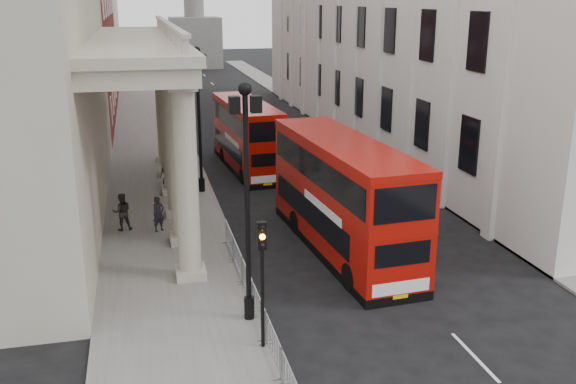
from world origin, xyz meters
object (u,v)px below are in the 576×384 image
Objects in this scene: lamp_post_north at (179,77)px; bus_far at (247,134)px; pedestrian_c at (167,173)px; lamp_post_mid at (199,110)px; bus_near at (343,194)px; pedestrian_b at (122,212)px; pedestrian_a at (158,214)px; lamp_post_south at (247,188)px; traffic_light at (262,262)px.

lamp_post_north is 11.84m from bus_far.
lamp_post_north is 5.38× the size of pedestrian_c.
bus_near is at bearing -62.89° from lamp_post_mid.
bus_near is at bearing -87.63° from bus_far.
pedestrian_a is at bearing 156.95° from pedestrian_b.
lamp_post_south is at bearing -90.00° from lamp_post_mid.
lamp_post_south is 5.38× the size of pedestrian_c.
lamp_post_mid is at bearing -90.00° from lamp_post_north.
lamp_post_north is 0.70× the size of bus_near.
lamp_post_mid is at bearing -13.82° from pedestrian_c.
lamp_post_north is at bearing 103.90° from bus_far.
bus_near is (5.17, 7.73, -0.47)m from traffic_light.
lamp_post_north reaches higher than traffic_light.
bus_near is 6.39× the size of pedestrian_b.
pedestrian_b is at bearing -82.39° from pedestrian_c.
pedestrian_b is at bearing 130.61° from pedestrian_a.
pedestrian_a is at bearing -123.19° from bus_far.
lamp_post_south is 32.00m from lamp_post_north.
pedestrian_a is (-7.99, 4.05, -1.65)m from bus_near.
traffic_light is at bearing -89.83° from lamp_post_north.
lamp_post_south reaches higher than bus_far.
bus_near is at bearing -78.67° from lamp_post_north.
lamp_post_north reaches higher than pedestrian_b.
lamp_post_south reaches higher than traffic_light.
traffic_light is 19.88m from pedestrian_c.
lamp_post_south is 4.47× the size of pedestrian_b.
lamp_post_mid is at bearing 90.32° from traffic_light.
bus_far reaches higher than traffic_light.
lamp_post_north reaches higher than pedestrian_c.
traffic_light is 2.78× the size of pedestrian_c.
lamp_post_mid reaches higher than bus_near.
lamp_post_south is at bearing -136.80° from bus_near.
pedestrian_b is (-4.44, -21.69, -3.86)m from lamp_post_north.
traffic_light is 13.30m from pedestrian_b.
traffic_light is at bearing -87.16° from lamp_post_south.
bus_near is at bearing 149.34° from pedestrian_b.
pedestrian_c is (-1.93, 17.64, -4.02)m from lamp_post_south.
lamp_post_north is at bearing -106.86° from pedestrian_b.
traffic_light is at bearing -127.88° from bus_near.
bus_far is 5.64× the size of pedestrian_b.
lamp_post_south is at bearing -90.00° from lamp_post_north.
traffic_light is 12.30m from pedestrian_a.
lamp_post_south is at bearing 92.84° from traffic_light.
lamp_post_south is 18.19m from pedestrian_c.
pedestrian_a is at bearing -113.56° from lamp_post_mid.
lamp_post_mid is 1.00× the size of lamp_post_north.
bus_far is at bearing -72.08° from lamp_post_north.
lamp_post_south reaches higher than pedestrian_c.
lamp_post_mid is at bearing -129.42° from bus_far.
traffic_light is 23.29m from bus_far.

